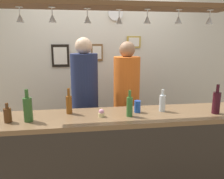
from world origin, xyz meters
The scene contains 24 objects.
back_wall centered at (0.00, 1.10, 1.30)m, with size 4.40×0.06×2.60m, color silver.
bar_counter centered at (0.00, -0.50, 0.67)m, with size 2.70×0.55×1.00m.
overhead_glass_rack centered at (0.00, -0.30, 2.03)m, with size 2.20×0.36×0.04m, color brown.
hanging_wineglass_far_left centered at (-0.88, -0.28, 1.92)m, with size 0.07×0.07×0.13m.
hanging_wineglass_left centered at (-0.60, -0.31, 1.92)m, with size 0.07×0.07×0.13m.
hanging_wineglass_center_left centered at (-0.28, -0.27, 1.92)m, with size 0.07×0.07×0.13m.
hanging_wineglass_center centered at (0.02, -0.24, 1.92)m, with size 0.07×0.07×0.13m.
hanging_wineglass_center_right centered at (0.28, -0.31, 1.92)m, with size 0.07×0.07×0.13m.
hanging_wineglass_right centered at (0.58, -0.32, 1.92)m, with size 0.07×0.07×0.13m.
hanging_wineglass_far_right centered at (0.89, -0.34, 1.92)m, with size 0.07×0.07×0.13m.
person_left_navy_shirt centered at (-0.31, 0.35, 1.07)m, with size 0.34×0.34×1.76m.
person_middle_orange_shirt centered at (0.23, 0.35, 1.03)m, with size 0.34×0.34×1.71m.
bottle_beer_brown_stubby centered at (-1.02, -0.41, 1.07)m, with size 0.07×0.07×0.18m.
bottle_beer_amber_tall centered at (-0.49, -0.24, 1.10)m, with size 0.06×0.06×0.26m.
bottle_wine_dark_red centered at (0.98, -0.45, 1.11)m, with size 0.08×0.08×0.30m.
bottle_champagne_green centered at (-0.85, -0.41, 1.11)m, with size 0.08×0.08×0.30m.
bottle_soda_clear centered at (0.47, -0.30, 1.09)m, with size 0.06×0.06×0.23m.
bottle_beer_green_import centered at (0.10, -0.41, 1.10)m, with size 0.06×0.06×0.26m.
drink_can centered at (0.21, -0.30, 1.06)m, with size 0.07×0.07×0.12m, color #1E4CB2.
cupcake centered at (-0.17, -0.39, 1.03)m, with size 0.06×0.06×0.08m.
picture_frame_caricature centered at (-0.65, 1.06, 1.50)m, with size 0.26×0.02×0.34m.
picture_frame_crest centered at (-0.10, 1.06, 1.54)m, with size 0.18×0.02×0.26m.
picture_frame_upper_small centered at (0.48, 1.06, 1.70)m, with size 0.22×0.02×0.18m.
wall_clock centered at (0.19, 1.05, 2.13)m, with size 0.22×0.22×0.03m, color white.
Camera 1 is at (-0.37, -2.43, 1.71)m, focal length 35.67 mm.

